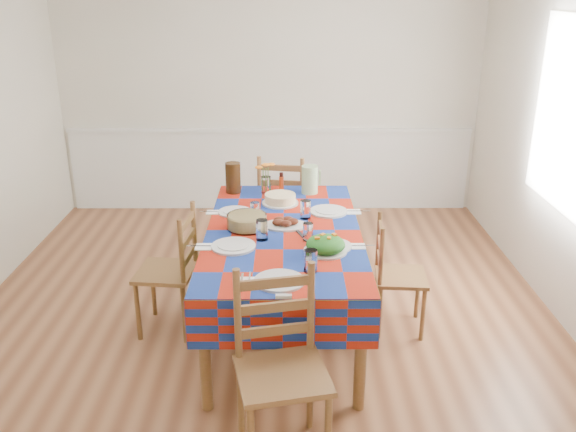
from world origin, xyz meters
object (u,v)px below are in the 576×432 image
Objects in this scene: meat_platter at (285,223)px; chair_near at (281,369)px; chair_right at (395,276)px; chair_far at (283,207)px; chair_left at (172,272)px; green_pitcher at (310,180)px; dining_table at (284,241)px; tea_pitcher at (233,178)px.

chair_near is (-0.02, -1.33, -0.29)m from meat_platter.
chair_near is 1.22× the size of chair_right.
chair_far reaches higher than chair_right.
green_pitcher is at bearing 134.52° from chair_left.
chair_near is at bearing -90.84° from meat_platter.
chair_far is (-0.01, 1.27, -0.20)m from dining_table.
chair_far reaches higher than chair_left.
chair_far is at bearing 46.80° from tea_pitcher.
meat_platter is 0.77m from green_pitcher.
chair_near reaches higher than dining_table.
chair_right is (0.60, -0.81, -0.48)m from green_pitcher.
green_pitcher reaches higher than meat_platter.
meat_platter is at bearing -60.78° from tea_pitcher.
tea_pitcher is (-0.43, 0.76, 0.10)m from meat_platter.
chair_right is (0.82, 1.27, -0.09)m from chair_near.
chair_left is (-0.81, -0.07, -0.34)m from meat_platter.
chair_right is (0.81, 0.00, -0.27)m from dining_table.
dining_table is at bearing -104.63° from green_pitcher.
dining_table is at bearing 96.09° from chair_left.
green_pitcher is 0.63m from tea_pitcher.
dining_table is at bearing 94.99° from chair_right.
dining_table is 0.13m from meat_platter.
chair_left is at bearing -179.69° from dining_table.
meat_platter is at bearing 77.05° from chair_near.
chair_right is (0.81, -1.26, -0.07)m from chair_far.
chair_near reaches higher than chair_left.
meat_platter is (0.01, 0.07, 0.11)m from dining_table.
chair_right is at bearing -4.64° from meat_platter.
dining_table is 0.86m from green_pitcher.
chair_left is (-0.80, -1.27, -0.03)m from chair_far.
chair_left is at bearing 110.08° from chair_near.
green_pitcher reaches higher than chair_left.
chair_left is at bearing 66.91° from chair_far.
chair_right is at bearing 45.07° from chair_near.
chair_far is at bearing 90.33° from dining_table.
chair_left is at bearing -114.88° from tea_pitcher.
green_pitcher reaches higher than chair_right.
chair_near is (-0.22, -2.07, -0.38)m from green_pitcher.
dining_table is 1.28m from chair_far.
tea_pitcher is 0.27× the size of chair_left.
chair_far is 1.50m from chair_left.
meat_platter reaches higher than dining_table.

